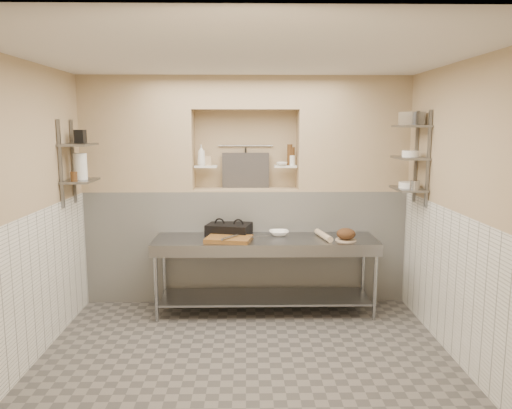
{
  "coord_description": "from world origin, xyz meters",
  "views": [
    {
      "loc": [
        0.01,
        -4.51,
        2.21
      ],
      "look_at": [
        0.11,
        0.9,
        1.35
      ],
      "focal_mm": 35.0,
      "sensor_mm": 36.0,
      "label": 1
    }
  ],
  "objects_px": {
    "mixing_bowl": "(279,233)",
    "jug_left": "(80,166)",
    "panini_press": "(229,229)",
    "bottle_soap": "(201,155)",
    "bowl_alcove": "(282,164)",
    "cutting_board": "(229,239)",
    "rolling_pin": "(323,235)",
    "prep_table": "(265,260)",
    "bread_loaf": "(346,234)"
  },
  "relations": [
    {
      "from": "panini_press",
      "to": "jug_left",
      "type": "height_order",
      "value": "jug_left"
    },
    {
      "from": "bottle_soap",
      "to": "jug_left",
      "type": "relative_size",
      "value": 0.9
    },
    {
      "from": "mixing_bowl",
      "to": "rolling_pin",
      "type": "xyz_separation_m",
      "value": [
        0.51,
        -0.17,
        0.01
      ]
    },
    {
      "from": "panini_press",
      "to": "mixing_bowl",
      "type": "xyz_separation_m",
      "value": [
        0.6,
        -0.04,
        -0.04
      ]
    },
    {
      "from": "rolling_pin",
      "to": "bottle_soap",
      "type": "height_order",
      "value": "bottle_soap"
    },
    {
      "from": "bottle_soap",
      "to": "mixing_bowl",
      "type": "bearing_deg",
      "value": -21.18
    },
    {
      "from": "panini_press",
      "to": "mixing_bowl",
      "type": "distance_m",
      "value": 0.6
    },
    {
      "from": "cutting_board",
      "to": "jug_left",
      "type": "distance_m",
      "value": 1.84
    },
    {
      "from": "panini_press",
      "to": "cutting_board",
      "type": "relative_size",
      "value": 1.14
    },
    {
      "from": "bread_loaf",
      "to": "bowl_alcove",
      "type": "distance_m",
      "value": 1.21
    },
    {
      "from": "cutting_board",
      "to": "bread_loaf",
      "type": "distance_m",
      "value": 1.35
    },
    {
      "from": "cutting_board",
      "to": "bowl_alcove",
      "type": "xyz_separation_m",
      "value": [
        0.65,
        0.63,
        0.81
      ]
    },
    {
      "from": "panini_press",
      "to": "bowl_alcove",
      "type": "relative_size",
      "value": 4.2
    },
    {
      "from": "mixing_bowl",
      "to": "jug_left",
      "type": "bearing_deg",
      "value": -172.89
    },
    {
      "from": "bottle_soap",
      "to": "bowl_alcove",
      "type": "bearing_deg",
      "value": -0.87
    },
    {
      "from": "bowl_alcove",
      "to": "rolling_pin",
      "type": "bearing_deg",
      "value": -48.46
    },
    {
      "from": "mixing_bowl",
      "to": "prep_table",
      "type": "bearing_deg",
      "value": -135.16
    },
    {
      "from": "prep_table",
      "to": "bread_loaf",
      "type": "xyz_separation_m",
      "value": [
        0.92,
        -0.12,
        0.34
      ]
    },
    {
      "from": "prep_table",
      "to": "bottle_soap",
      "type": "xyz_separation_m",
      "value": [
        -0.78,
        0.54,
        1.2
      ]
    },
    {
      "from": "rolling_pin",
      "to": "jug_left",
      "type": "height_order",
      "value": "jug_left"
    },
    {
      "from": "bread_loaf",
      "to": "panini_press",
      "type": "bearing_deg",
      "value": 166.35
    },
    {
      "from": "bread_loaf",
      "to": "bottle_soap",
      "type": "bearing_deg",
      "value": 158.88
    },
    {
      "from": "rolling_pin",
      "to": "jug_left",
      "type": "relative_size",
      "value": 1.59
    },
    {
      "from": "bottle_soap",
      "to": "bowl_alcove",
      "type": "xyz_separation_m",
      "value": [
        1.0,
        -0.02,
        -0.11
      ]
    },
    {
      "from": "bread_loaf",
      "to": "bottle_soap",
      "type": "xyz_separation_m",
      "value": [
        -1.7,
        0.66,
        0.86
      ]
    },
    {
      "from": "rolling_pin",
      "to": "cutting_board",
      "type": "bearing_deg",
      "value": -174.22
    },
    {
      "from": "bottle_soap",
      "to": "jug_left",
      "type": "bearing_deg",
      "value": -153.3
    },
    {
      "from": "prep_table",
      "to": "mixing_bowl",
      "type": "xyz_separation_m",
      "value": [
        0.17,
        0.17,
        0.29
      ]
    },
    {
      "from": "bread_loaf",
      "to": "bowl_alcove",
      "type": "height_order",
      "value": "bowl_alcove"
    },
    {
      "from": "panini_press",
      "to": "bottle_soap",
      "type": "xyz_separation_m",
      "value": [
        -0.35,
        0.33,
        0.87
      ]
    },
    {
      "from": "bottle_soap",
      "to": "bowl_alcove",
      "type": "relative_size",
      "value": 1.9
    },
    {
      "from": "prep_table",
      "to": "bottle_soap",
      "type": "relative_size",
      "value": 9.95
    },
    {
      "from": "prep_table",
      "to": "rolling_pin",
      "type": "bearing_deg",
      "value": 0.35
    },
    {
      "from": "rolling_pin",
      "to": "jug_left",
      "type": "xyz_separation_m",
      "value": [
        -2.75,
        -0.11,
        0.82
      ]
    },
    {
      "from": "mixing_bowl",
      "to": "cutting_board",
      "type": "bearing_deg",
      "value": -154.85
    },
    {
      "from": "prep_table",
      "to": "bowl_alcove",
      "type": "bearing_deg",
      "value": 66.91
    },
    {
      "from": "bread_loaf",
      "to": "jug_left",
      "type": "distance_m",
      "value": 3.09
    },
    {
      "from": "mixing_bowl",
      "to": "rolling_pin",
      "type": "height_order",
      "value": "rolling_pin"
    },
    {
      "from": "bread_loaf",
      "to": "prep_table",
      "type": "bearing_deg",
      "value": 172.71
    },
    {
      "from": "panini_press",
      "to": "jug_left",
      "type": "distance_m",
      "value": 1.85
    },
    {
      "from": "mixing_bowl",
      "to": "jug_left",
      "type": "relative_size",
      "value": 0.82
    },
    {
      "from": "prep_table",
      "to": "jug_left",
      "type": "bearing_deg",
      "value": -177.0
    },
    {
      "from": "bread_loaf",
      "to": "jug_left",
      "type": "xyz_separation_m",
      "value": [
        -2.99,
        0.01,
        0.78
      ]
    },
    {
      "from": "prep_table",
      "to": "mixing_bowl",
      "type": "height_order",
      "value": "mixing_bowl"
    },
    {
      "from": "rolling_pin",
      "to": "bowl_alcove",
      "type": "bearing_deg",
      "value": 131.54
    },
    {
      "from": "panini_press",
      "to": "bottle_soap",
      "type": "bearing_deg",
      "value": 151.1
    },
    {
      "from": "bread_loaf",
      "to": "bowl_alcove",
      "type": "bearing_deg",
      "value": 137.45
    },
    {
      "from": "panini_press",
      "to": "jug_left",
      "type": "bearing_deg",
      "value": -154.58
    },
    {
      "from": "bread_loaf",
      "to": "jug_left",
      "type": "bearing_deg",
      "value": 179.81
    },
    {
      "from": "mixing_bowl",
      "to": "jug_left",
      "type": "xyz_separation_m",
      "value": [
        -2.24,
        -0.28,
        0.83
      ]
    }
  ]
}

